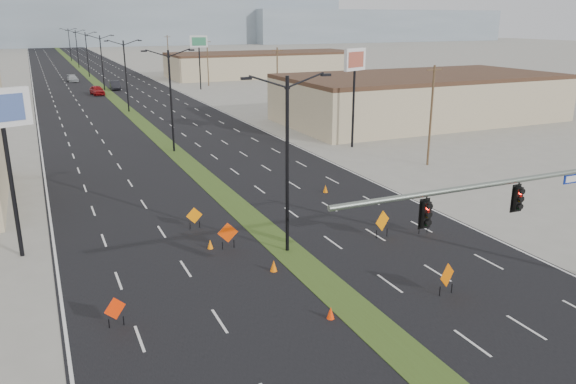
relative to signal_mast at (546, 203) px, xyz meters
name	(u,v)px	position (x,y,z in m)	size (l,w,h in m)	color
ground	(412,361)	(-8.56, -2.00, -4.79)	(600.00, 600.00, 0.00)	gray
road_surface	(102,88)	(-8.56, 98.00, -4.79)	(25.00, 400.00, 0.02)	black
median_strip	(102,88)	(-8.56, 98.00, -4.79)	(2.00, 400.00, 0.04)	#3A4C1B
building_se_near	(420,99)	(25.44, 43.00, -2.04)	(36.00, 18.00, 5.50)	tan
building_se_far	(264,65)	(29.44, 108.00, -2.29)	(44.00, 16.00, 5.00)	tan
mesa_center	(132,17)	(31.44, 298.00, 9.21)	(220.00, 50.00, 28.00)	gray
mesa_east	(369,26)	(171.44, 288.00, 4.21)	(160.00, 50.00, 18.00)	gray
signal_mast	(546,203)	(0.00, 0.00, 0.00)	(16.30, 0.60, 8.00)	slate
streetlight_0	(287,160)	(-8.56, 10.00, 0.63)	(5.15, 0.24, 10.02)	black
streetlight_1	(171,98)	(-8.56, 38.00, 0.63)	(5.15, 0.24, 10.02)	black
streetlight_2	(126,74)	(-8.56, 66.00, 0.63)	(5.15, 0.24, 10.02)	black
streetlight_3	(102,61)	(-8.56, 94.00, 0.63)	(5.15, 0.24, 10.02)	black
streetlight_4	(87,53)	(-8.56, 122.00, 0.63)	(5.15, 0.24, 10.02)	black
streetlight_5	(77,48)	(-8.56, 150.00, 0.63)	(5.15, 0.24, 10.02)	black
streetlight_6	(70,44)	(-8.56, 178.00, 0.63)	(5.15, 0.24, 10.02)	black
utility_pole_0	(431,114)	(11.44, 23.00, -0.12)	(1.60, 0.20, 9.00)	#4C3823
utility_pole_1	(277,78)	(11.44, 58.00, -0.12)	(1.60, 0.20, 9.00)	#4C3823
utility_pole_2	(208,62)	(11.44, 93.00, -0.12)	(1.60, 0.20, 9.00)	#4C3823
utility_pole_3	(168,53)	(11.44, 128.00, -0.12)	(1.60, 0.20, 9.00)	#4C3823
car_left	(97,90)	(-10.56, 87.52, -3.97)	(1.94, 4.81, 1.64)	maroon
car_mid	(115,85)	(-6.56, 94.34, -3.98)	(1.71, 4.91, 1.62)	black
car_far	(72,78)	(-12.87, 112.52, -4.08)	(1.98, 4.88, 1.42)	#A6ABAF
construction_sign_0	(115,310)	(-18.78, 5.44, -3.97)	(0.98, 0.48, 1.41)	#F12E05
construction_sign_1	(228,234)	(-11.57, 11.72, -3.84)	(1.21, 0.18, 1.61)	#E63D04
construction_sign_2	(194,216)	(-12.47, 15.76, -3.96)	(1.07, 0.05, 1.42)	orange
construction_sign_3	(382,222)	(-2.41, 9.52, -3.76)	(1.24, 0.49, 1.75)	orange
construction_sign_4	(447,276)	(-3.73, 1.92, -3.82)	(1.17, 0.50, 1.66)	#D55C04
construction_sign_5	(424,221)	(0.35, 9.05, -3.96)	(1.00, 0.44, 1.42)	orange
cone_0	(331,313)	(-9.95, 2.18, -4.50)	(0.36, 0.36, 0.59)	#FF3605
cone_1	(274,266)	(-10.35, 7.79, -4.47)	(0.39, 0.39, 0.64)	#F76905
cone_2	(325,189)	(-1.19, 19.20, -4.48)	(0.37, 0.37, 0.62)	#D76704
cone_3	(210,244)	(-12.53, 12.14, -4.51)	(0.34, 0.34, 0.57)	orange
pole_sign_west	(2,122)	(-22.56, 15.57, 2.88)	(2.99, 1.42, 9.41)	black
pole_sign_east_near	(355,67)	(8.97, 32.39, 3.46)	(3.13, 1.69, 10.06)	black
pole_sign_east_far	(199,45)	(8.37, 87.90, 3.36)	(3.22, 1.20, 9.95)	black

